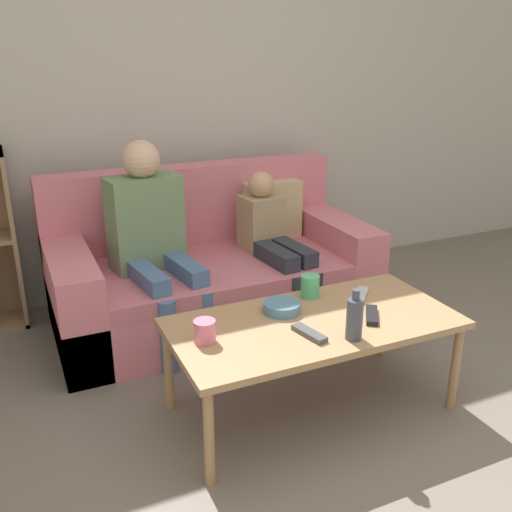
{
  "coord_description": "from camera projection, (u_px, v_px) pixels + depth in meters",
  "views": [
    {
      "loc": [
        -1.09,
        -1.17,
        1.54
      ],
      "look_at": [
        -0.01,
        1.21,
        0.57
      ],
      "focal_mm": 40.0,
      "sensor_mm": 36.0,
      "label": 1
    }
  ],
  "objects": [
    {
      "name": "wall_back",
      "position": [
        181.0,
        86.0,
        3.53
      ],
      "size": [
        12.0,
        0.06,
        2.6
      ],
      "color": "#B7B2A8",
      "rests_on": "ground_plane"
    },
    {
      "name": "couch",
      "position": [
        212.0,
        273.0,
        3.36
      ],
      "size": [
        1.8,
        0.89,
        0.86
      ],
      "color": "#D1707F",
      "rests_on": "ground_plane"
    },
    {
      "name": "coffee_table",
      "position": [
        313.0,
        328.0,
        2.44
      ],
      "size": [
        1.23,
        0.6,
        0.44
      ],
      "color": "#A87F56",
      "rests_on": "ground_plane"
    },
    {
      "name": "person_adult",
      "position": [
        151.0,
        231.0,
        3.02
      ],
      "size": [
        0.43,
        0.66,
        1.08
      ],
      "rotation": [
        0.0,
        0.0,
        0.14
      ],
      "color": "#476693",
      "rests_on": "ground_plane"
    },
    {
      "name": "person_child",
      "position": [
        274.0,
        241.0,
        3.29
      ],
      "size": [
        0.28,
        0.64,
        0.86
      ],
      "rotation": [
        0.0,
        0.0,
        0.11
      ],
      "color": "#282D38",
      "rests_on": "ground_plane"
    },
    {
      "name": "cup_near",
      "position": [
        310.0,
        286.0,
        2.63
      ],
      "size": [
        0.09,
        0.09,
        0.11
      ],
      "color": "#4CB77A",
      "rests_on": "coffee_table"
    },
    {
      "name": "cup_far",
      "position": [
        205.0,
        331.0,
        2.23
      ],
      "size": [
        0.09,
        0.09,
        0.09
      ],
      "color": "pink",
      "rests_on": "coffee_table"
    },
    {
      "name": "tv_remote_0",
      "position": [
        361.0,
        295.0,
        2.64
      ],
      "size": [
        0.15,
        0.16,
        0.02
      ],
      "rotation": [
        0.0,
        0.0,
        -0.77
      ],
      "color": "#B7B7BC",
      "rests_on": "coffee_table"
    },
    {
      "name": "tv_remote_1",
      "position": [
        372.0,
        315.0,
        2.44
      ],
      "size": [
        0.13,
        0.17,
        0.02
      ],
      "rotation": [
        0.0,
        0.0,
        -0.59
      ],
      "color": "black",
      "rests_on": "coffee_table"
    },
    {
      "name": "tv_remote_2",
      "position": [
        309.0,
        333.0,
        2.29
      ],
      "size": [
        0.08,
        0.18,
        0.02
      ],
      "rotation": [
        0.0,
        0.0,
        0.22
      ],
      "color": "#47474C",
      "rests_on": "coffee_table"
    },
    {
      "name": "snack_bowl",
      "position": [
        282.0,
        307.0,
        2.49
      ],
      "size": [
        0.16,
        0.16,
        0.05
      ],
      "color": "teal",
      "rests_on": "coffee_table"
    },
    {
      "name": "bottle",
      "position": [
        354.0,
        318.0,
        2.24
      ],
      "size": [
        0.07,
        0.07,
        0.21
      ],
      "color": "#424756",
      "rests_on": "coffee_table"
    }
  ]
}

